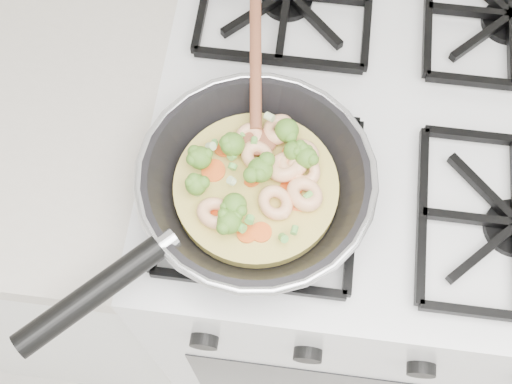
# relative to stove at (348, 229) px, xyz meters

# --- Properties ---
(stove) EXTENTS (0.60, 0.60, 0.92)m
(stove) POSITION_rel_stove_xyz_m (0.00, 0.00, 0.00)
(stove) COLOR white
(stove) RESTS_ON ground
(skillet) EXTENTS (0.36, 0.54, 0.09)m
(skillet) POSITION_rel_stove_xyz_m (-0.16, -0.15, 0.49)
(skillet) COLOR black
(skillet) RESTS_ON stove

